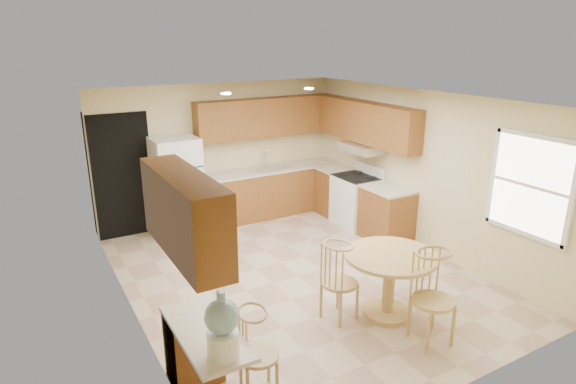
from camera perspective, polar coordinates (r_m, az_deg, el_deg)
floor at (r=6.96m, az=1.23°, el=-9.94°), size 5.50×5.50×0.00m
ceiling at (r=6.21m, az=1.39°, el=10.94°), size 4.50×5.50×0.02m
wall_back at (r=8.86m, az=-7.99°, el=4.65°), size 4.50×0.02×2.50m
wall_front at (r=4.54m, az=19.89°, el=-9.41°), size 4.50×0.02×2.50m
wall_left at (r=5.71m, az=-18.43°, el=-3.58°), size 0.02×5.50×2.50m
wall_right at (r=7.84m, az=15.52°, el=2.43°), size 0.02×5.50×2.50m
doorway at (r=8.42m, az=-18.97°, el=1.74°), size 0.90×0.02×2.10m
base_cab_back at (r=9.17m, az=-2.00°, el=-0.02°), size 2.75×0.60×0.87m
counter_back at (r=9.04m, az=-2.03°, el=2.73°), size 2.75×0.63×0.04m
base_cab_right_a at (r=9.23m, az=5.65°, el=0.02°), size 0.60×0.59×0.87m
counter_right_a at (r=9.10m, az=5.74°, el=2.75°), size 0.63×0.59×0.04m
base_cab_right_b at (r=8.16m, az=11.58°, el=-2.69°), size 0.60×0.80×0.87m
counter_right_b at (r=8.01m, az=11.78°, el=0.36°), size 0.63×0.80×0.04m
upper_cab_back at (r=8.95m, az=-2.51°, el=8.86°), size 2.75×0.33×0.70m
upper_cab_right at (r=8.47m, az=9.25°, el=8.14°), size 0.33×2.42×0.70m
upper_cab_left at (r=4.08m, az=-12.17°, el=-2.60°), size 0.33×1.40×0.70m
sink at (r=9.02m, az=-2.17°, el=2.84°), size 0.78×0.44×0.01m
range_hood at (r=8.48m, az=8.78°, el=5.21°), size 0.50×0.76×0.14m
desk_pedestal at (r=5.03m, az=-11.11°, el=-17.53°), size 0.48×0.42×0.72m
desk_top at (r=4.51m, az=-9.75°, el=-16.02°), size 0.50×1.20×0.04m
window at (r=6.65m, az=26.84°, el=0.66°), size 0.06×1.12×1.30m
can_light_a at (r=7.05m, az=-7.37°, el=11.51°), size 0.14×0.14×0.02m
can_light_b at (r=7.69m, az=2.49°, el=12.16°), size 0.14×0.14×0.02m
refrigerator at (r=8.34m, az=-12.99°, el=0.61°), size 0.74×0.72×1.68m
stove at (r=8.69m, az=8.10°, el=-0.97°), size 0.65×0.76×1.09m
dining_table at (r=5.96m, az=11.94°, el=-9.67°), size 1.10×1.10×0.81m
chair_table_a at (r=5.72m, az=6.73°, el=-9.91°), size 0.43×0.56×0.97m
chair_table_b at (r=5.48m, az=17.71°, el=-11.41°), size 0.47×0.47×1.06m
chair_desk at (r=4.61m, az=-3.09°, el=-18.13°), size 0.39×0.51×0.89m
water_crock at (r=4.02m, az=-7.78°, el=-15.63°), size 0.28×0.28×0.59m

